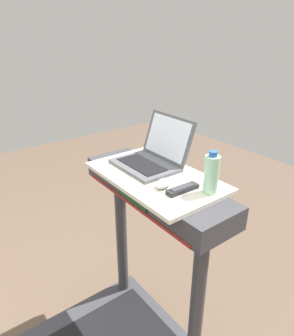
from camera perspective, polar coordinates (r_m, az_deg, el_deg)
The scene contains 5 objects.
desk_board at distance 1.52m, azimuth 1.51°, elevation -1.60°, with size 0.69×0.41×0.02m, color beige.
laptop at distance 1.61m, azimuth 0.96°, elevation 2.26°, with size 0.34×0.32×0.24m.
computer_mouse at distance 1.39m, azimuth 3.02°, elevation -2.88°, with size 0.06×0.10×0.03m, color #B2B2B7.
water_bottle at distance 1.34m, azimuth 11.86°, elevation -1.11°, with size 0.06×0.06×0.19m.
tv_remote at distance 1.37m, azimuth 6.64°, elevation -3.89°, with size 0.05×0.16×0.02m.
Camera 1 is at (1.06, -0.15, 1.80)m, focal length 32.84 mm.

